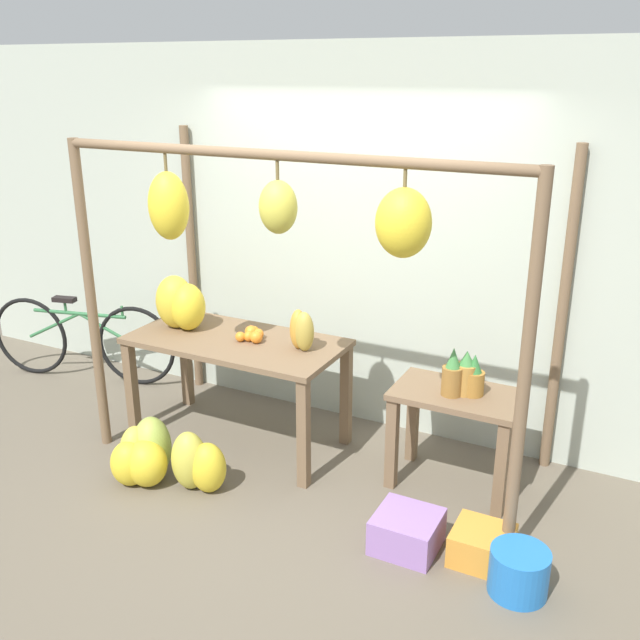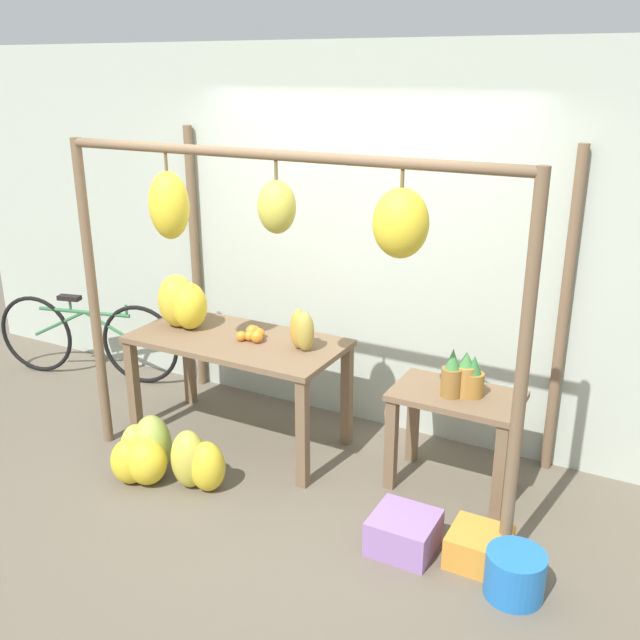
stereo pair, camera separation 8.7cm
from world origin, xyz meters
TOP-DOWN VIEW (x-y plane):
  - ground_plane at (0.00, 0.00)m, footprint 20.00×20.00m
  - shop_wall_back at (0.00, 1.36)m, footprint 8.00×0.08m
  - stall_awning at (0.04, 0.32)m, footprint 3.02×1.32m
  - display_table_main at (-0.61, 0.59)m, footprint 1.53×0.75m
  - display_table_side at (0.97, 0.72)m, footprint 0.81×0.49m
  - banana_pile_on_table at (-1.08, 0.60)m, footprint 0.44×0.37m
  - orange_pile at (-0.50, 0.63)m, footprint 0.20×0.19m
  - pineapple_cluster at (1.01, 0.71)m, footprint 0.25×0.20m
  - banana_pile_ground_left at (-0.89, -0.15)m, footprint 0.43×0.51m
  - banana_pile_ground_right at (-0.49, -0.08)m, footprint 0.40×0.27m
  - fruit_crate_white at (0.93, -0.03)m, footprint 0.36×0.35m
  - blue_bucket at (1.59, -0.12)m, footprint 0.31×0.31m
  - parked_bicycle at (-2.44, 0.91)m, footprint 1.70×0.45m
  - papaya_pile at (-0.10, 0.62)m, footprint 0.21×0.17m
  - fruit_crate_purple at (1.35, 0.05)m, footprint 0.33×0.31m

SIDE VIEW (x-z plane):
  - ground_plane at x=0.00m, z-range 0.00..0.00m
  - fruit_crate_purple at x=1.35m, z-range 0.00..0.19m
  - fruit_crate_white at x=0.93m, z-range 0.00..0.21m
  - blue_bucket at x=1.59m, z-range 0.00..0.25m
  - banana_pile_ground_left at x=-0.89m, z-range -0.03..0.39m
  - banana_pile_ground_right at x=-0.49m, z-range -0.01..0.39m
  - parked_bicycle at x=-2.44m, z-range 0.00..0.75m
  - display_table_side at x=0.97m, z-range 0.17..0.85m
  - display_table_main at x=-0.61m, z-range 0.28..1.09m
  - pineapple_cluster at x=1.01m, z-range 0.64..0.96m
  - orange_pile at x=-0.50m, z-range 0.80..0.89m
  - papaya_pile at x=-0.10m, z-range 0.80..1.09m
  - banana_pile_on_table at x=-1.08m, z-range 0.79..1.19m
  - shop_wall_back at x=0.00m, z-range 0.00..2.80m
  - stall_awning at x=0.04m, z-range 0.51..2.71m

